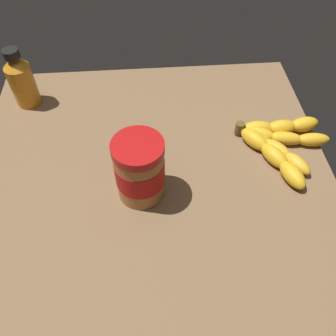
{
  "coord_description": "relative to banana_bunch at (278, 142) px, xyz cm",
  "views": [
    {
      "loc": [
        -39.16,
        0.59,
        58.13
      ],
      "look_at": [
        3.73,
        -2.83,
        4.92
      ],
      "focal_mm": 37.76,
      "sensor_mm": 36.0,
      "label": 1
    }
  ],
  "objects": [
    {
      "name": "banana_bunch",
      "position": [
        0.0,
        0.0,
        0.0
      ],
      "size": [
        20.39,
        20.31,
        3.5
      ],
      "color": "gold",
      "rests_on": "ground_plane"
    },
    {
      "name": "ground_plane",
      "position": [
        -11.75,
        27.74,
        -3.64
      ],
      "size": [
        86.53,
        74.97,
        4.01
      ],
      "primitive_type": "cube",
      "color": "brown"
    },
    {
      "name": "peanut_butter_jar",
      "position": [
        -9.59,
        30.33,
        5.2
      ],
      "size": [
        9.54,
        9.54,
        13.77
      ],
      "color": "#9E602D",
      "rests_on": "ground_plane"
    },
    {
      "name": "honey_bottle",
      "position": [
        19.81,
        57.28,
        5.13
      ],
      "size": [
        5.9,
        5.9,
        14.68
      ],
      "color": "orange",
      "rests_on": "ground_plane"
    }
  ]
}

